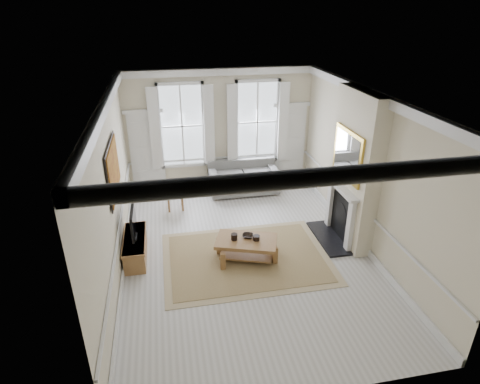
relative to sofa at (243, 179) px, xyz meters
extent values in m
plane|color=#B7B5AD|center=(-0.57, -3.11, -0.37)|extent=(7.20, 7.20, 0.00)
plane|color=white|center=(-0.57, -3.11, 3.03)|extent=(7.20, 7.20, 0.00)
plane|color=beige|center=(-0.57, 0.49, 1.33)|extent=(5.20, 0.00, 5.20)
plane|color=beige|center=(-3.17, -3.11, 1.33)|extent=(0.00, 7.20, 7.20)
plane|color=beige|center=(2.03, -3.11, 1.33)|extent=(0.00, 7.20, 7.20)
cube|color=silver|center=(-2.62, 0.45, 0.78)|extent=(0.90, 0.08, 2.30)
cube|color=silver|center=(1.48, 0.45, 0.78)|extent=(0.90, 0.08, 2.30)
cube|color=#B6861F|center=(-3.13, -2.81, 1.68)|extent=(0.05, 1.66, 1.06)
cube|color=beige|center=(1.86, -2.91, 1.33)|extent=(0.35, 1.70, 3.38)
cube|color=black|center=(1.43, -2.91, -0.34)|extent=(0.55, 1.50, 0.05)
cube|color=silver|center=(1.63, -3.46, 0.21)|extent=(0.10, 0.18, 1.15)
cube|color=silver|center=(1.63, -2.36, 0.21)|extent=(0.10, 0.18, 1.15)
cube|color=silver|center=(1.58, -2.91, 0.93)|extent=(0.20, 1.45, 0.06)
cube|color=black|center=(1.68, -2.91, 0.18)|extent=(0.02, 0.92, 1.00)
cube|color=gold|center=(1.64, -2.91, 1.68)|extent=(0.06, 1.26, 1.06)
cube|color=slate|center=(0.00, -0.06, -0.09)|extent=(1.93, 0.94, 0.44)
cube|color=slate|center=(0.00, 0.31, 0.29)|extent=(1.93, 0.20, 0.44)
cube|color=slate|center=(-0.86, -0.06, 0.17)|extent=(0.20, 0.94, 0.30)
cube|color=slate|center=(0.86, -0.06, 0.17)|extent=(0.20, 0.94, 0.30)
cylinder|color=brown|center=(-0.84, -0.41, -0.33)|extent=(0.06, 0.06, 0.08)
cylinder|color=brown|center=(0.84, 0.29, -0.33)|extent=(0.06, 0.06, 0.08)
cube|color=brown|center=(-1.96, -0.71, 0.13)|extent=(0.49, 0.49, 0.06)
cube|color=brown|center=(-2.13, -0.88, -0.13)|extent=(0.05, 0.05, 0.47)
cube|color=brown|center=(-1.80, -0.88, -0.13)|extent=(0.05, 0.05, 0.47)
cube|color=brown|center=(-2.13, -0.55, -0.13)|extent=(0.05, 0.05, 0.47)
cube|color=brown|center=(-1.80, -0.55, -0.13)|extent=(0.05, 0.05, 0.47)
cube|color=olive|center=(-0.60, -3.31, -0.35)|extent=(3.50, 2.60, 0.02)
cube|color=brown|center=(-0.60, -3.31, 0.07)|extent=(1.43, 1.10, 0.08)
cube|color=brown|center=(-1.13, -3.58, -0.17)|extent=(0.10, 0.10, 0.39)
cube|color=brown|center=(-0.07, -3.58, -0.17)|extent=(0.10, 0.10, 0.39)
cube|color=brown|center=(-1.13, -3.05, -0.17)|extent=(0.10, 0.10, 0.39)
cube|color=brown|center=(-0.07, -3.05, -0.17)|extent=(0.10, 0.10, 0.39)
cylinder|color=black|center=(-0.85, -3.26, 0.17)|extent=(0.14, 0.14, 0.14)
cylinder|color=black|center=(-0.40, -3.36, 0.16)|extent=(0.14, 0.14, 0.10)
imported|color=black|center=(-0.55, -3.21, 0.13)|extent=(0.29, 0.29, 0.06)
cube|color=brown|center=(-2.91, -2.79, -0.13)|extent=(0.43, 1.33, 0.48)
cube|color=black|center=(-2.89, -2.79, 0.12)|extent=(0.08, 0.30, 0.03)
cube|color=black|center=(-2.89, -2.79, 0.51)|extent=(0.05, 0.90, 0.55)
cube|color=black|center=(-2.86, -2.79, 0.51)|extent=(0.01, 0.83, 0.49)
camera|label=1|loc=(-2.10, -10.28, 4.61)|focal=30.00mm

